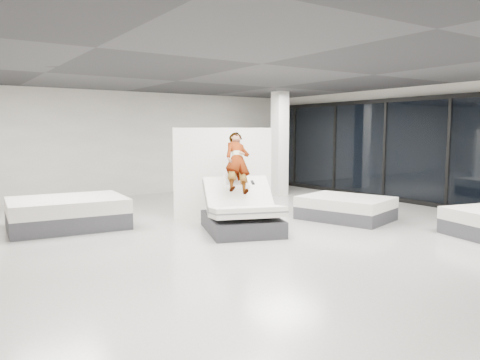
{
  "coord_description": "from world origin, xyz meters",
  "views": [
    {
      "loc": [
        -5.11,
        -6.95,
        1.99
      ],
      "look_at": [
        0.13,
        0.92,
        1.0
      ],
      "focal_mm": 35.0,
      "sensor_mm": 36.0,
      "label": 1
    }
  ],
  "objects_px": {
    "hero_bed": "(242,215)",
    "column": "(280,144)",
    "flat_bed_left_far": "(67,213)",
    "person": "(238,173)",
    "remote": "(253,183)",
    "divider_panel": "(223,173)",
    "flat_bed_right_far": "(346,208)"
  },
  "relations": [
    {
      "from": "hero_bed",
      "to": "column",
      "type": "height_order",
      "value": "column"
    },
    {
      "from": "flat_bed_left_far",
      "to": "column",
      "type": "xyz_separation_m",
      "value": [
        6.8,
        1.55,
        1.29
      ]
    },
    {
      "from": "person",
      "to": "remote",
      "type": "relative_size",
      "value": 10.84
    },
    {
      "from": "hero_bed",
      "to": "divider_panel",
      "type": "height_order",
      "value": "divider_panel"
    },
    {
      "from": "hero_bed",
      "to": "remote",
      "type": "relative_size",
      "value": 15.35
    },
    {
      "from": "remote",
      "to": "column",
      "type": "relative_size",
      "value": 0.04
    },
    {
      "from": "remote",
      "to": "flat_bed_left_far",
      "type": "bearing_deg",
      "value": 161.12
    },
    {
      "from": "person",
      "to": "flat_bed_right_far",
      "type": "height_order",
      "value": "person"
    },
    {
      "from": "flat_bed_left_far",
      "to": "hero_bed",
      "type": "bearing_deg",
      "value": -39.53
    },
    {
      "from": "remote",
      "to": "flat_bed_left_far",
      "type": "distance_m",
      "value": 3.89
    },
    {
      "from": "hero_bed",
      "to": "divider_panel",
      "type": "relative_size",
      "value": 0.95
    },
    {
      "from": "remote",
      "to": "divider_panel",
      "type": "distance_m",
      "value": 1.64
    },
    {
      "from": "person",
      "to": "remote",
      "type": "distance_m",
      "value": 0.44
    },
    {
      "from": "remote",
      "to": "flat_bed_left_far",
      "type": "xyz_separation_m",
      "value": [
        -2.99,
        2.4,
        -0.67
      ]
    },
    {
      "from": "person",
      "to": "flat_bed_right_far",
      "type": "relative_size",
      "value": 0.69
    },
    {
      "from": "hero_bed",
      "to": "person",
      "type": "height_order",
      "value": "person"
    },
    {
      "from": "hero_bed",
      "to": "flat_bed_right_far",
      "type": "relative_size",
      "value": 0.97
    },
    {
      "from": "remote",
      "to": "column",
      "type": "xyz_separation_m",
      "value": [
        3.81,
        3.95,
        0.62
      ]
    },
    {
      "from": "hero_bed",
      "to": "person",
      "type": "relative_size",
      "value": 1.42
    },
    {
      "from": "person",
      "to": "flat_bed_left_far",
      "type": "height_order",
      "value": "person"
    },
    {
      "from": "hero_bed",
      "to": "person",
      "type": "bearing_deg",
      "value": 70.13
    },
    {
      "from": "remote",
      "to": "column",
      "type": "height_order",
      "value": "column"
    },
    {
      "from": "flat_bed_left_far",
      "to": "column",
      "type": "height_order",
      "value": "column"
    },
    {
      "from": "person",
      "to": "remote",
      "type": "height_order",
      "value": "person"
    },
    {
      "from": "flat_bed_right_far",
      "to": "column",
      "type": "relative_size",
      "value": 0.69
    },
    {
      "from": "remote",
      "to": "flat_bed_right_far",
      "type": "bearing_deg",
      "value": 16.49
    },
    {
      "from": "hero_bed",
      "to": "flat_bed_left_far",
      "type": "xyz_separation_m",
      "value": [
        -2.79,
        2.3,
        -0.03
      ]
    },
    {
      "from": "column",
      "to": "hero_bed",
      "type": "bearing_deg",
      "value": -136.16
    },
    {
      "from": "person",
      "to": "divider_panel",
      "type": "distance_m",
      "value": 1.27
    },
    {
      "from": "divider_panel",
      "to": "flat_bed_left_far",
      "type": "relative_size",
      "value": 0.95
    },
    {
      "from": "hero_bed",
      "to": "remote",
      "type": "distance_m",
      "value": 0.67
    },
    {
      "from": "remote",
      "to": "person",
      "type": "bearing_deg",
      "value": 122.15
    }
  ]
}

